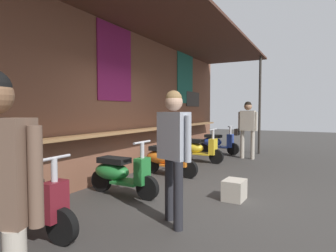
{
  "coord_description": "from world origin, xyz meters",
  "views": [
    {
      "loc": [
        -4.84,
        -1.95,
        1.47
      ],
      "look_at": [
        0.98,
        1.1,
        1.12
      ],
      "focal_mm": 30.51,
      "sensor_mm": 36.0,
      "label": 1
    }
  ],
  "objects_px": {
    "shopper_with_handbag": "(247,124)",
    "shopper_passing": "(174,142)",
    "scooter_maroon": "(25,202)",
    "scooter_blue": "(216,142)",
    "merchandise_crate": "(234,190)",
    "scooter_yellow": "(197,148)",
    "scooter_green": "(119,173)",
    "scooter_orange": "(166,158)"
  },
  "relations": [
    {
      "from": "shopper_with_handbag",
      "to": "shopper_passing",
      "type": "relative_size",
      "value": 1.01
    },
    {
      "from": "scooter_maroon",
      "to": "scooter_blue",
      "type": "bearing_deg",
      "value": 87.49
    },
    {
      "from": "merchandise_crate",
      "to": "scooter_yellow",
      "type": "bearing_deg",
      "value": 31.79
    },
    {
      "from": "scooter_green",
      "to": "shopper_passing",
      "type": "distance_m",
      "value": 1.74
    },
    {
      "from": "scooter_maroon",
      "to": "shopper_with_handbag",
      "type": "distance_m",
      "value": 6.8
    },
    {
      "from": "scooter_blue",
      "to": "scooter_yellow",
      "type": "bearing_deg",
      "value": -87.94
    },
    {
      "from": "scooter_orange",
      "to": "merchandise_crate",
      "type": "distance_m",
      "value": 2.15
    },
    {
      "from": "scooter_maroon",
      "to": "scooter_yellow",
      "type": "distance_m",
      "value": 5.45
    },
    {
      "from": "merchandise_crate",
      "to": "shopper_passing",
      "type": "bearing_deg",
      "value": 162.72
    },
    {
      "from": "scooter_blue",
      "to": "merchandise_crate",
      "type": "bearing_deg",
      "value": -66.61
    },
    {
      "from": "scooter_orange",
      "to": "shopper_passing",
      "type": "relative_size",
      "value": 0.81
    },
    {
      "from": "scooter_maroon",
      "to": "scooter_yellow",
      "type": "bearing_deg",
      "value": 87.49
    },
    {
      "from": "scooter_yellow",
      "to": "merchandise_crate",
      "type": "distance_m",
      "value": 3.52
    },
    {
      "from": "scooter_blue",
      "to": "shopper_with_handbag",
      "type": "xyz_separation_m",
      "value": [
        -0.53,
        -1.14,
        0.69
      ]
    },
    {
      "from": "scooter_green",
      "to": "scooter_orange",
      "type": "bearing_deg",
      "value": 91.55
    },
    {
      "from": "scooter_blue",
      "to": "merchandise_crate",
      "type": "distance_m",
      "value": 5.09
    },
    {
      "from": "scooter_orange",
      "to": "merchandise_crate",
      "type": "relative_size",
      "value": 3.47
    },
    {
      "from": "scooter_green",
      "to": "shopper_with_handbag",
      "type": "relative_size",
      "value": 0.8
    },
    {
      "from": "scooter_yellow",
      "to": "merchandise_crate",
      "type": "xyz_separation_m",
      "value": [
        -2.98,
        -1.85,
        -0.22
      ]
    },
    {
      "from": "shopper_with_handbag",
      "to": "shopper_passing",
      "type": "xyz_separation_m",
      "value": [
        -5.58,
        -0.28,
        -0.0
      ]
    },
    {
      "from": "shopper_with_handbag",
      "to": "merchandise_crate",
      "type": "bearing_deg",
      "value": 13.44
    },
    {
      "from": "scooter_maroon",
      "to": "scooter_blue",
      "type": "distance_m",
      "value": 7.2
    },
    {
      "from": "scooter_maroon",
      "to": "scooter_yellow",
      "type": "xyz_separation_m",
      "value": [
        5.45,
        -0.0,
        0.0
      ]
    },
    {
      "from": "scooter_maroon",
      "to": "shopper_with_handbag",
      "type": "bearing_deg",
      "value": 77.78
    },
    {
      "from": "scooter_green",
      "to": "scooter_yellow",
      "type": "height_order",
      "value": "same"
    },
    {
      "from": "shopper_passing",
      "to": "scooter_orange",
      "type": "bearing_deg",
      "value": 49.55
    },
    {
      "from": "scooter_green",
      "to": "scooter_maroon",
      "type": "bearing_deg",
      "value": -88.44
    },
    {
      "from": "scooter_green",
      "to": "shopper_passing",
      "type": "xyz_separation_m",
      "value": [
        -0.73,
        -1.42,
        0.69
      ]
    },
    {
      "from": "scooter_maroon",
      "to": "scooter_blue",
      "type": "height_order",
      "value": "same"
    },
    {
      "from": "scooter_maroon",
      "to": "scooter_green",
      "type": "distance_m",
      "value": 1.81
    },
    {
      "from": "shopper_passing",
      "to": "merchandise_crate",
      "type": "bearing_deg",
      "value": 2.34
    },
    {
      "from": "shopper_passing",
      "to": "scooter_blue",
      "type": "bearing_deg",
      "value": 32.68
    },
    {
      "from": "scooter_maroon",
      "to": "merchandise_crate",
      "type": "xyz_separation_m",
      "value": [
        2.47,
        -1.85,
        -0.22
      ]
    },
    {
      "from": "scooter_green",
      "to": "scooter_orange",
      "type": "distance_m",
      "value": 1.74
    },
    {
      "from": "scooter_yellow",
      "to": "merchandise_crate",
      "type": "height_order",
      "value": "scooter_yellow"
    },
    {
      "from": "scooter_maroon",
      "to": "merchandise_crate",
      "type": "bearing_deg",
      "value": 50.63
    },
    {
      "from": "scooter_orange",
      "to": "shopper_passing",
      "type": "distance_m",
      "value": 2.93
    },
    {
      "from": "scooter_maroon",
      "to": "shopper_passing",
      "type": "xyz_separation_m",
      "value": [
        1.08,
        -1.42,
        0.69
      ]
    },
    {
      "from": "shopper_with_handbag",
      "to": "shopper_passing",
      "type": "bearing_deg",
      "value": 6.72
    },
    {
      "from": "scooter_blue",
      "to": "shopper_passing",
      "type": "height_order",
      "value": "shopper_passing"
    },
    {
      "from": "scooter_blue",
      "to": "merchandise_crate",
      "type": "xyz_separation_m",
      "value": [
        -4.73,
        -1.85,
        -0.22
      ]
    },
    {
      "from": "scooter_green",
      "to": "shopper_passing",
      "type": "relative_size",
      "value": 0.81
    }
  ]
}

